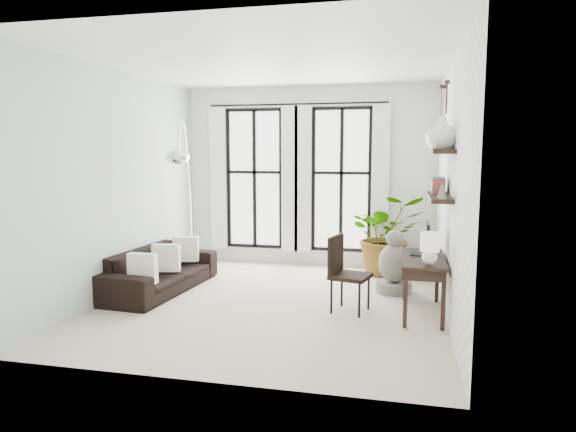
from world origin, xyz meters
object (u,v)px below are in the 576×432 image
(plant, at_px, (387,235))
(buddha, at_px, (394,266))
(sofa, at_px, (160,270))
(arc_lamp, at_px, (184,156))
(desk_chair, at_px, (344,268))
(desk, at_px, (423,261))

(plant, relative_size, buddha, 1.45)
(sofa, xyz_separation_m, arc_lamp, (0.10, 0.70, 1.67))
(desk_chair, bearing_deg, arc_lamp, 172.04)
(plant, xyz_separation_m, arc_lamp, (-3.12, -1.09, 1.31))
(sofa, relative_size, plant, 1.59)
(sofa, relative_size, arc_lamp, 0.84)
(sofa, distance_m, desk_chair, 2.80)
(sofa, distance_m, buddha, 3.45)
(sofa, xyz_separation_m, plant, (3.22, 1.79, 0.36))
(desk, height_order, arc_lamp, arc_lamp)
(desk, relative_size, buddha, 1.34)
(plant, distance_m, desk, 2.22)
(desk_chair, distance_m, buddha, 1.21)
(desk, bearing_deg, sofa, 174.51)
(sofa, height_order, buddha, buddha)
(arc_lamp, bearing_deg, desk, -16.22)
(desk_chair, xyz_separation_m, buddha, (0.62, 1.02, -0.17))
(buddha, bearing_deg, desk_chair, -121.18)
(plant, bearing_deg, desk_chair, -102.06)
(plant, relative_size, desk, 1.08)
(sofa, distance_m, plant, 3.71)
(sofa, bearing_deg, plant, -56.37)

